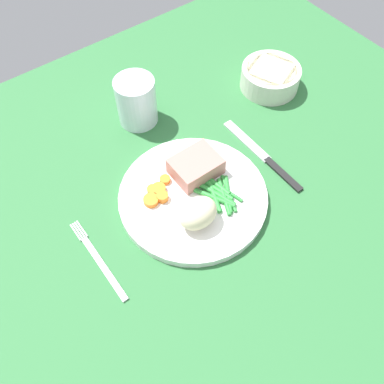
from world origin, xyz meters
TOP-DOWN VIEW (x-y plane):
  - dining_table at (0.00, 0.00)cm, footprint 120.00×90.00cm
  - dinner_plate at (-0.22, -3.56)cm, footprint 25.67×25.67cm
  - meat_portion at (3.25, 0.48)cm, footprint 8.28×6.48cm
  - mashed_potatoes at (-2.53, -8.18)cm, footprint 6.63×5.20cm
  - carrot_slices at (-4.87, 0.12)cm, footprint 6.59×4.74cm
  - green_beans at (3.54, -6.03)cm, footprint 7.16×9.20cm
  - fork at (-18.93, -3.82)cm, footprint 1.44×16.60cm
  - knife at (16.28, -3.84)cm, footprint 1.70×20.50cm
  - water_glass at (2.90, 18.39)cm, footprint 7.70×7.70cm
  - salad_bowl at (30.20, 9.91)cm, footprint 12.18×12.18cm

SIDE VIEW (x-z plane):
  - dining_table at x=0.00cm, z-range 0.00..2.00cm
  - knife at x=16.28cm, z-range 1.88..2.52cm
  - fork at x=-18.93cm, z-range 2.00..2.40cm
  - dinner_plate at x=-0.22cm, z-range 2.00..3.60cm
  - green_beans at x=3.54cm, z-range 3.56..4.43cm
  - carrot_slices at x=-4.87cm, z-range 3.48..4.74cm
  - salad_bowl at x=30.20cm, z-range 2.30..7.00cm
  - meat_portion at x=3.25cm, z-range 3.60..6.99cm
  - water_glass at x=2.90cm, z-range 1.30..10.87cm
  - mashed_potatoes at x=-2.53cm, z-range 3.60..8.65cm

